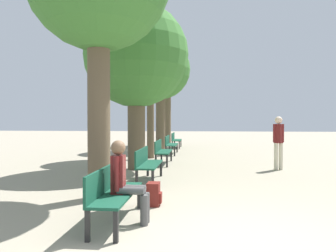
% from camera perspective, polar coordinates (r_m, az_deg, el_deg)
% --- Properties ---
extents(ground_plane, '(80.00, 80.00, 0.00)m').
position_cam_1_polar(ground_plane, '(4.41, 13.17, -19.68)').
color(ground_plane, gray).
extents(bench_row_0, '(0.46, 1.71, 0.83)m').
position_cam_1_polar(bench_row_0, '(5.14, -9.76, -10.88)').
color(bench_row_0, '#144733').
rests_on(bench_row_0, ground_plane).
extents(bench_row_1, '(0.46, 1.71, 0.83)m').
position_cam_1_polar(bench_row_1, '(8.33, -3.75, -6.25)').
color(bench_row_1, '#144733').
rests_on(bench_row_1, ground_plane).
extents(bench_row_2, '(0.46, 1.71, 0.83)m').
position_cam_1_polar(bench_row_2, '(11.59, -1.12, -4.18)').
color(bench_row_2, '#144733').
rests_on(bench_row_2, ground_plane).
extents(bench_row_3, '(0.46, 1.71, 0.83)m').
position_cam_1_polar(bench_row_3, '(14.86, 0.34, -3.01)').
color(bench_row_3, '#144733').
rests_on(bench_row_3, ground_plane).
extents(bench_row_4, '(0.46, 1.71, 0.83)m').
position_cam_1_polar(bench_row_4, '(18.15, 1.27, -2.26)').
color(bench_row_4, '#144733').
rests_on(bench_row_4, ground_plane).
extents(tree_row_1, '(3.29, 3.29, 5.25)m').
position_cam_1_polar(tree_row_1, '(10.58, -5.54, 11.93)').
color(tree_row_1, brown).
rests_on(tree_row_1, ground_plane).
extents(tree_row_2, '(2.48, 2.48, 5.87)m').
position_cam_1_polar(tree_row_2, '(13.69, -3.08, 13.79)').
color(tree_row_2, brown).
rests_on(tree_row_2, ground_plane).
extents(tree_row_3, '(3.04, 3.04, 5.66)m').
position_cam_1_polar(tree_row_3, '(16.97, -1.32, 9.59)').
color(tree_row_3, brown).
rests_on(tree_row_3, ground_plane).
extents(tree_row_4, '(2.71, 2.71, 5.79)m').
position_cam_1_polar(tree_row_4, '(20.26, -0.20, 8.92)').
color(tree_row_4, brown).
rests_on(tree_row_4, ground_plane).
extents(person_seated, '(0.58, 0.33, 1.25)m').
position_cam_1_polar(person_seated, '(5.02, -7.37, -9.15)').
color(person_seated, '#4C4C4C').
rests_on(person_seated, ground_plane).
extents(backpack, '(0.27, 0.28, 0.42)m').
position_cam_1_polar(backpack, '(6.08, -2.51, -11.79)').
color(backpack, maroon).
rests_on(backpack, ground_plane).
extents(pedestrian_near, '(0.34, 0.29, 1.66)m').
position_cam_1_polar(pedestrian_near, '(10.77, 18.68, -2.21)').
color(pedestrian_near, beige).
rests_on(pedestrian_near, ground_plane).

